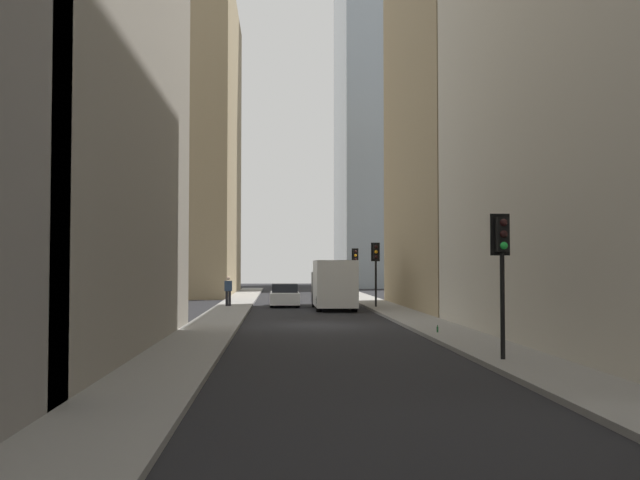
# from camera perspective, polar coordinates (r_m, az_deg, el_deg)

# --- Properties ---
(ground_plane) EXTENTS (135.00, 135.00, 0.00)m
(ground_plane) POSITION_cam_1_polar(r_m,az_deg,el_deg) (30.09, 0.03, -6.97)
(ground_plane) COLOR black
(sidewalk_right) EXTENTS (90.00, 2.20, 0.14)m
(sidewalk_right) POSITION_cam_1_polar(r_m,az_deg,el_deg) (30.16, -8.60, -6.80)
(sidewalk_right) COLOR gray
(sidewalk_right) RESTS_ON ground_plane
(sidewalk_left) EXTENTS (90.00, 2.20, 0.14)m
(sidewalk_left) POSITION_cam_1_polar(r_m,az_deg,el_deg) (30.69, 8.51, -6.72)
(sidewalk_left) COLOR gray
(sidewalk_left) RESTS_ON ground_plane
(building_left_midfar) EXTENTS (16.51, 10.00, 22.83)m
(building_left_midfar) POSITION_cam_1_polar(r_m,az_deg,el_deg) (43.08, 13.60, 9.84)
(building_left_midfar) COLOR #9E8966
(building_left_midfar) RESTS_ON ground_plane
(building_right_far) EXTENTS (19.21, 10.00, 26.11)m
(building_right_far) POSITION_cam_1_polar(r_m,az_deg,el_deg) (63.01, -11.49, 7.56)
(building_right_far) COLOR #9E8966
(building_right_far) RESTS_ON ground_plane
(glass_tower_distant) EXTENTS (17.65, 14.00, 66.31)m
(glass_tower_distant) POSITION_cam_1_polar(r_m,az_deg,el_deg) (90.66, 6.22, 17.67)
(glass_tower_distant) COLOR #93A3B2
(glass_tower_distant) RESTS_ON ground_plane
(delivery_truck) EXTENTS (6.46, 2.25, 2.84)m
(delivery_truck) POSITION_cam_1_polar(r_m,az_deg,el_deg) (40.76, 1.09, -3.62)
(delivery_truck) COLOR silver
(delivery_truck) RESTS_ON ground_plane
(sedan_white) EXTENTS (4.30, 1.78, 1.42)m
(sedan_white) POSITION_cam_1_polar(r_m,az_deg,el_deg) (43.74, -2.89, -4.56)
(sedan_white) COLOR silver
(sedan_white) RESTS_ON ground_plane
(traffic_light_foreground) EXTENTS (0.43, 0.52, 3.79)m
(traffic_light_foreground) POSITION_cam_1_polar(r_m,az_deg,el_deg) (18.78, 14.63, -0.94)
(traffic_light_foreground) COLOR black
(traffic_light_foreground) RESTS_ON sidewalk_left
(traffic_light_midblock) EXTENTS (0.43, 0.52, 3.73)m
(traffic_light_midblock) POSITION_cam_1_polar(r_m,az_deg,el_deg) (54.37, 2.90, -1.73)
(traffic_light_midblock) COLOR black
(traffic_light_midblock) RESTS_ON sidewalk_left
(traffic_light_far_junction) EXTENTS (0.43, 0.52, 3.76)m
(traffic_light_far_junction) POSITION_cam_1_polar(r_m,az_deg,el_deg) (41.20, 4.57, -1.60)
(traffic_light_far_junction) COLOR black
(traffic_light_far_junction) RESTS_ON sidewalk_left
(pedestrian) EXTENTS (0.26, 0.44, 1.75)m
(pedestrian) POSITION_cam_1_polar(r_m,az_deg,el_deg) (42.10, -7.49, -4.05)
(pedestrian) COLOR black
(pedestrian) RESTS_ON sidewalk_right
(discarded_bottle) EXTENTS (0.07, 0.07, 0.27)m
(discarded_bottle) POSITION_cam_1_polar(r_m,az_deg,el_deg) (25.82, 9.56, -7.20)
(discarded_bottle) COLOR #236033
(discarded_bottle) RESTS_ON sidewalk_left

